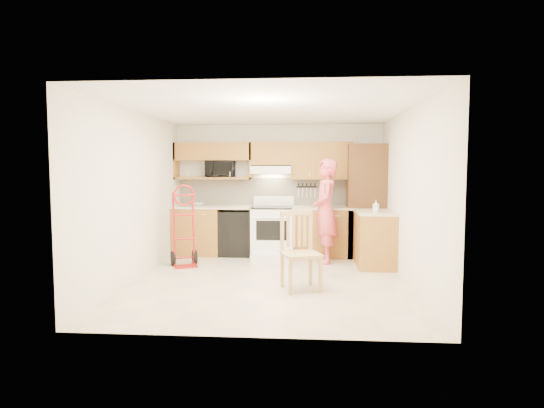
# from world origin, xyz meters

# --- Properties ---
(floor) EXTENTS (4.00, 4.50, 0.02)m
(floor) POSITION_xyz_m (0.00, 0.00, -0.01)
(floor) COLOR beige
(floor) RESTS_ON ground
(ceiling) EXTENTS (4.00, 4.50, 0.02)m
(ceiling) POSITION_xyz_m (0.00, 0.00, 2.51)
(ceiling) COLOR white
(ceiling) RESTS_ON ground
(wall_back) EXTENTS (4.00, 0.02, 2.50)m
(wall_back) POSITION_xyz_m (0.00, 2.26, 1.25)
(wall_back) COLOR beige
(wall_back) RESTS_ON ground
(wall_front) EXTENTS (4.00, 0.02, 2.50)m
(wall_front) POSITION_xyz_m (0.00, -2.26, 1.25)
(wall_front) COLOR beige
(wall_front) RESTS_ON ground
(wall_left) EXTENTS (0.02, 4.50, 2.50)m
(wall_left) POSITION_xyz_m (-2.01, 0.00, 1.25)
(wall_left) COLOR beige
(wall_left) RESTS_ON ground
(wall_right) EXTENTS (0.02, 4.50, 2.50)m
(wall_right) POSITION_xyz_m (2.01, 0.00, 1.25)
(wall_right) COLOR beige
(wall_right) RESTS_ON ground
(backsplash) EXTENTS (3.92, 0.03, 0.55)m
(backsplash) POSITION_xyz_m (0.00, 2.23, 1.20)
(backsplash) COLOR beige
(backsplash) RESTS_ON wall_back
(lower_cab_left) EXTENTS (0.90, 0.60, 0.90)m
(lower_cab_left) POSITION_xyz_m (-1.55, 1.95, 0.45)
(lower_cab_left) COLOR #B17B31
(lower_cab_left) RESTS_ON ground
(dishwasher) EXTENTS (0.60, 0.60, 0.85)m
(dishwasher) POSITION_xyz_m (-0.80, 1.95, 0.42)
(dishwasher) COLOR black
(dishwasher) RESTS_ON ground
(lower_cab_right) EXTENTS (1.14, 0.60, 0.90)m
(lower_cab_right) POSITION_xyz_m (0.83, 1.95, 0.45)
(lower_cab_right) COLOR #B17B31
(lower_cab_right) RESTS_ON ground
(countertop_left) EXTENTS (1.50, 0.63, 0.04)m
(countertop_left) POSITION_xyz_m (-1.25, 1.95, 0.92)
(countertop_left) COLOR beige
(countertop_left) RESTS_ON lower_cab_left
(countertop_right) EXTENTS (1.14, 0.63, 0.04)m
(countertop_right) POSITION_xyz_m (0.83, 1.95, 0.92)
(countertop_right) COLOR beige
(countertop_right) RESTS_ON lower_cab_right
(cab_return_right) EXTENTS (0.60, 1.00, 0.90)m
(cab_return_right) POSITION_xyz_m (1.70, 1.15, 0.45)
(cab_return_right) COLOR #B17B31
(cab_return_right) RESTS_ON ground
(countertop_return) EXTENTS (0.63, 1.00, 0.04)m
(countertop_return) POSITION_xyz_m (1.70, 1.15, 0.92)
(countertop_return) COLOR beige
(countertop_return) RESTS_ON cab_return_right
(pantry_tall) EXTENTS (0.70, 0.60, 2.10)m
(pantry_tall) POSITION_xyz_m (1.65, 1.95, 1.05)
(pantry_tall) COLOR #533316
(pantry_tall) RESTS_ON ground
(upper_cab_left) EXTENTS (1.50, 0.33, 0.34)m
(upper_cab_left) POSITION_xyz_m (-1.25, 2.08, 1.98)
(upper_cab_left) COLOR #B17B31
(upper_cab_left) RESTS_ON wall_back
(upper_shelf_mw) EXTENTS (1.50, 0.33, 0.04)m
(upper_shelf_mw) POSITION_xyz_m (-1.25, 2.08, 1.47)
(upper_shelf_mw) COLOR #B17B31
(upper_shelf_mw) RESTS_ON wall_back
(upper_cab_center) EXTENTS (0.76, 0.33, 0.44)m
(upper_cab_center) POSITION_xyz_m (-0.12, 2.08, 1.94)
(upper_cab_center) COLOR #B17B31
(upper_cab_center) RESTS_ON wall_back
(upper_cab_right) EXTENTS (1.14, 0.33, 0.70)m
(upper_cab_right) POSITION_xyz_m (0.83, 2.08, 1.80)
(upper_cab_right) COLOR #B17B31
(upper_cab_right) RESTS_ON wall_back
(range_hood) EXTENTS (0.76, 0.46, 0.14)m
(range_hood) POSITION_xyz_m (-0.12, 2.02, 1.63)
(range_hood) COLOR white
(range_hood) RESTS_ON wall_back
(knife_strip) EXTENTS (0.40, 0.05, 0.29)m
(knife_strip) POSITION_xyz_m (0.55, 2.21, 1.24)
(knife_strip) COLOR black
(knife_strip) RESTS_ON backsplash
(microwave) EXTENTS (0.62, 0.46, 0.32)m
(microwave) POSITION_xyz_m (-1.11, 2.08, 1.65)
(microwave) COLOR black
(microwave) RESTS_ON upper_shelf_mw
(range) EXTENTS (0.76, 1.01, 1.13)m
(range) POSITION_xyz_m (-0.08, 1.68, 0.56)
(range) COLOR white
(range) RESTS_ON ground
(person) EXTENTS (0.47, 0.68, 1.83)m
(person) POSITION_xyz_m (0.87, 1.35, 0.91)
(person) COLOR #E6505A
(person) RESTS_ON ground
(hand_truck) EXTENTS (0.63, 0.61, 1.25)m
(hand_truck) POSITION_xyz_m (-1.51, 0.89, 0.63)
(hand_truck) COLOR #A41818
(hand_truck) RESTS_ON ground
(dining_chair) EXTENTS (0.62, 0.65, 1.07)m
(dining_chair) POSITION_xyz_m (0.47, -0.47, 0.53)
(dining_chair) COLOR tan
(dining_chair) RESTS_ON ground
(soap_bottle) EXTENTS (0.12, 0.12, 0.20)m
(soap_bottle) POSITION_xyz_m (1.70, 1.05, 1.04)
(soap_bottle) COLOR white
(soap_bottle) RESTS_ON countertop_return
(bowl) EXTENTS (0.26, 0.26, 0.06)m
(bowl) POSITION_xyz_m (-1.52, 1.95, 0.97)
(bowl) COLOR white
(bowl) RESTS_ON countertop_left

